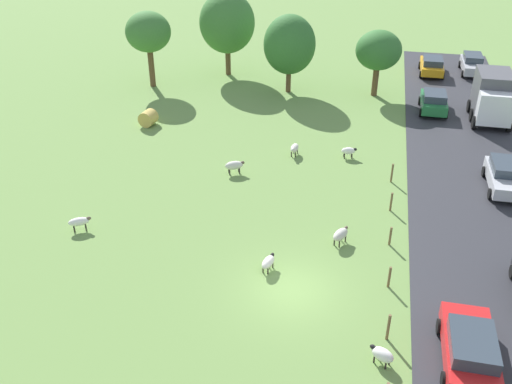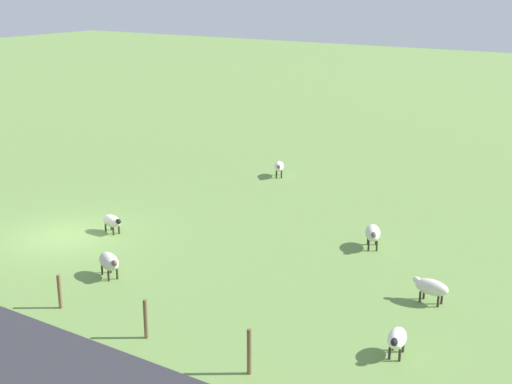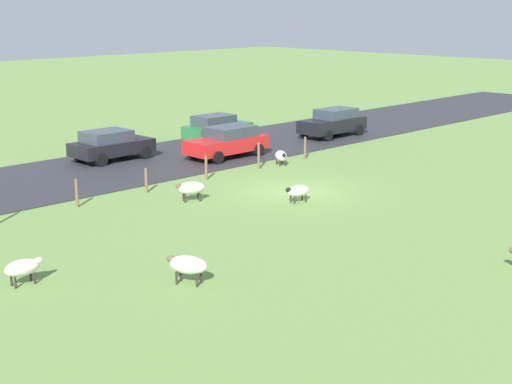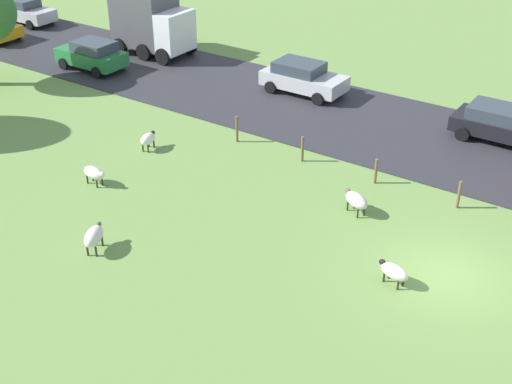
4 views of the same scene
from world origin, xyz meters
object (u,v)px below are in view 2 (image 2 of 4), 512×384
object	(u,v)px
sheep_2	(373,233)
sheep_6	(109,262)
sheep_1	(431,287)
sheep_0	(397,339)
sheep_3	(112,221)
sheep_4	(279,166)

from	to	relation	value
sheep_2	sheep_6	size ratio (longest dim) A/B	1.02
sheep_1	sheep_2	distance (m)	4.72
sheep_0	sheep_3	size ratio (longest dim) A/B	0.92
sheep_1	sheep_3	world-z (taller)	sheep_1
sheep_0	sheep_4	bearing A→B (deg)	-138.71
sheep_1	sheep_6	size ratio (longest dim) A/B	0.94
sheep_1	sheep_3	bearing A→B (deg)	-86.71
sheep_2	sheep_6	world-z (taller)	sheep_2
sheep_0	sheep_1	bearing A→B (deg)	-174.12
sheep_4	sheep_6	world-z (taller)	sheep_6
sheep_4	sheep_0	bearing A→B (deg)	41.29
sheep_2	sheep_6	bearing A→B (deg)	-40.69
sheep_1	sheep_6	bearing A→B (deg)	-67.81
sheep_1	sheep_4	world-z (taller)	sheep_4
sheep_0	sheep_4	size ratio (longest dim) A/B	0.89
sheep_1	sheep_3	xyz separation A→B (m)	(0.72, -12.51, -0.04)
sheep_1	sheep_2	world-z (taller)	sheep_2
sheep_0	sheep_6	bearing A→B (deg)	-88.04
sheep_1	sheep_3	size ratio (longest dim) A/B	1.02
sheep_0	sheep_6	distance (m)	9.94
sheep_1	sheep_4	xyz separation A→B (m)	(-9.74, -11.32, 0.02)
sheep_3	sheep_4	distance (m)	10.53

